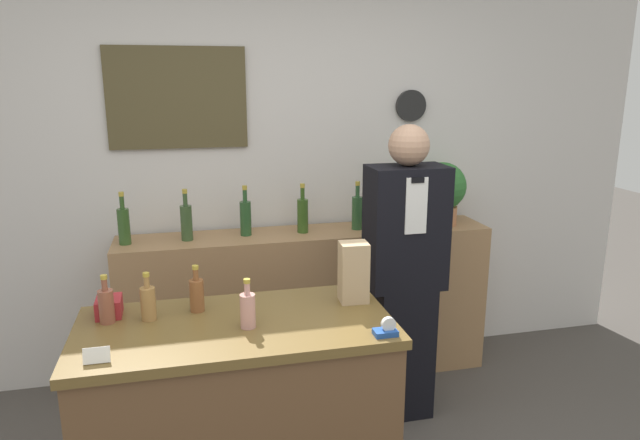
{
  "coord_description": "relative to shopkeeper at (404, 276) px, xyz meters",
  "views": [
    {
      "loc": [
        -0.54,
        -1.62,
        1.91
      ],
      "look_at": [
        0.12,
        1.14,
        1.2
      ],
      "focal_mm": 32.0,
      "sensor_mm": 36.0,
      "label": 1
    }
  ],
  "objects": [
    {
      "name": "counter_bottle_2",
      "position": [
        -1.14,
        -0.51,
        0.19
      ],
      "size": [
        0.06,
        0.06,
        0.2
      ],
      "color": "brown",
      "rests_on": "display_counter"
    },
    {
      "name": "paper_bag",
      "position": [
        -0.46,
        -0.55,
        0.25
      ],
      "size": [
        0.13,
        0.11,
        0.27
      ],
      "color": "tan",
      "rests_on": "display_counter"
    },
    {
      "name": "counter_bottle_3",
      "position": [
        -0.95,
        -0.72,
        0.19
      ],
      "size": [
        0.06,
        0.06,
        0.2
      ],
      "color": "tan",
      "rests_on": "display_counter"
    },
    {
      "name": "back_shelf",
      "position": [
        -0.43,
        0.55,
        -0.35
      ],
      "size": [
        2.33,
        0.39,
        0.97
      ],
      "color": "#9E754C",
      "rests_on": "ground_plane"
    },
    {
      "name": "price_card_left",
      "position": [
        -1.49,
        -0.89,
        0.15
      ],
      "size": [
        0.09,
        0.02,
        0.06
      ],
      "color": "white",
      "rests_on": "display_counter"
    },
    {
      "name": "shelf_bottle_1",
      "position": [
        -1.16,
        0.54,
        0.25
      ],
      "size": [
        0.07,
        0.07,
        0.31
      ],
      "color": "#344D2A",
      "rests_on": "back_shelf"
    },
    {
      "name": "counter_bottle_1",
      "position": [
        -1.33,
        -0.55,
        0.19
      ],
      "size": [
        0.06,
        0.06,
        0.2
      ],
      "color": "#9F733F",
      "rests_on": "display_counter"
    },
    {
      "name": "shelf_bottle_3",
      "position": [
        -0.46,
        0.55,
        0.25
      ],
      "size": [
        0.07,
        0.07,
        0.31
      ],
      "color": "#32521D",
      "rests_on": "back_shelf"
    },
    {
      "name": "shelf_bottle_4",
      "position": [
        -0.11,
        0.55,
        0.25
      ],
      "size": [
        0.07,
        0.07,
        0.31
      ],
      "color": "#28502B",
      "rests_on": "back_shelf"
    },
    {
      "name": "back_wall",
      "position": [
        -0.62,
        0.8,
        0.52
      ],
      "size": [
        5.2,
        0.09,
        2.7
      ],
      "color": "silver",
      "rests_on": "ground_plane"
    },
    {
      "name": "shelf_bottle_0",
      "position": [
        -1.52,
        0.54,
        0.25
      ],
      "size": [
        0.07,
        0.07,
        0.31
      ],
      "color": "#2F5022",
      "rests_on": "back_shelf"
    },
    {
      "name": "shopkeeper",
      "position": [
        0.0,
        0.0,
        0.0
      ],
      "size": [
        0.42,
        0.27,
        1.68
      ],
      "color": "black",
      "rests_on": "ground_plane"
    },
    {
      "name": "counter_bottle_0",
      "position": [
        -1.49,
        -0.54,
        0.19
      ],
      "size": [
        0.06,
        0.06,
        0.2
      ],
      "color": "brown",
      "rests_on": "display_counter"
    },
    {
      "name": "shelf_bottle_2",
      "position": [
        -0.81,
        0.57,
        0.25
      ],
      "size": [
        0.07,
        0.07,
        0.31
      ],
      "color": "#264D27",
      "rests_on": "back_shelf"
    },
    {
      "name": "shelf_bottle_5",
      "position": [
        0.24,
        0.54,
        0.25
      ],
      "size": [
        0.07,
        0.07,
        0.31
      ],
      "color": "#2A5923",
      "rests_on": "back_shelf"
    },
    {
      "name": "gift_box",
      "position": [
        -1.49,
        -0.47,
        0.15
      ],
      "size": [
        0.1,
        0.13,
        0.08
      ],
      "color": "maroon",
      "rests_on": "display_counter"
    },
    {
      "name": "tape_dispenser",
      "position": [
        -0.44,
        -0.91,
        0.14
      ],
      "size": [
        0.09,
        0.06,
        0.07
      ],
      "color": "#1E4799",
      "rests_on": "display_counter"
    },
    {
      "name": "potted_plant",
      "position": [
        0.46,
        0.54,
        0.36
      ],
      "size": [
        0.31,
        0.31,
        0.41
      ],
      "color": "#B27047",
      "rests_on": "back_shelf"
    },
    {
      "name": "display_counter",
      "position": [
        -0.99,
        -0.67,
        -0.36
      ],
      "size": [
        1.27,
        0.63,
        0.95
      ],
      "color": "brown",
      "rests_on": "ground_plane"
    }
  ]
}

